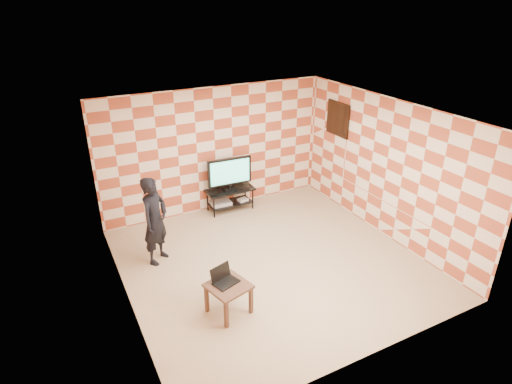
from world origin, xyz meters
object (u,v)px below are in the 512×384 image
tv_stand (230,195)px  person (155,221)px  side_table (228,290)px  tv (230,172)px

tv_stand → person: (-1.97, -1.21, 0.44)m
side_table → tv_stand: bearing=65.3°
tv_stand → side_table: bearing=-114.7°
tv_stand → side_table: (-1.41, -3.07, 0.04)m
tv → tv_stand: bearing=93.2°
side_table → person: bearing=106.6°
tv_stand → side_table: 3.38m
side_table → person: 1.98m
side_table → tv: bearing=65.3°
tv_stand → tv: 0.53m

